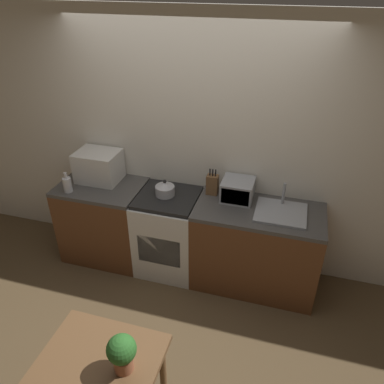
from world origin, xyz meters
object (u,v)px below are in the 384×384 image
kettle (165,189)px  dining_table (95,381)px  bottle (67,184)px  microwave (99,166)px  toaster_oven (238,190)px  stove_range (169,232)px

kettle → dining_table: size_ratio=0.24×
dining_table → bottle: bearing=125.3°
microwave → toaster_oven: (1.48, 0.03, -0.06)m
kettle → bottle: bottle is taller
bottle → microwave: bearing=58.5°
stove_range → kettle: size_ratio=4.69×
bottle → toaster_oven: bottle is taller
bottle → dining_table: 2.01m
kettle → toaster_oven: bearing=10.2°
stove_range → microwave: bearing=171.7°
kettle → microwave: microwave is taller
microwave → dining_table: 2.19m
stove_range → toaster_oven: toaster_oven is taller
kettle → bottle: bearing=-167.7°
kettle → dining_table: bearing=-84.6°
stove_range → dining_table: stove_range is taller
kettle → toaster_oven: (0.70, 0.13, 0.03)m
kettle → bottle: 0.99m
bottle → dining_table: size_ratio=0.27×
dining_table → microwave: bearing=116.2°
bottle → dining_table: bottle is taller
microwave → bottle: 0.38m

